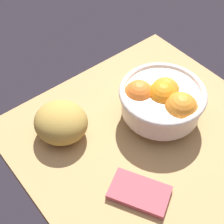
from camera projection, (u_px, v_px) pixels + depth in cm
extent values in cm
cube|color=tan|center=(162.00, 153.00, 80.90)|extent=(69.12, 61.91, 3.00)
cylinder|color=silver|center=(159.00, 113.00, 85.62)|extent=(10.19, 10.19, 2.64)
cylinder|color=silver|center=(161.00, 101.00, 82.25)|extent=(19.85, 19.85, 6.29)
torus|color=silver|center=(163.00, 93.00, 79.87)|extent=(21.45, 21.45, 1.60)
sphere|color=orange|center=(165.00, 92.00, 82.14)|extent=(7.44, 7.44, 7.44)
sphere|color=orange|center=(180.00, 109.00, 78.13)|extent=(8.40, 8.40, 8.40)
sphere|color=orange|center=(139.00, 95.00, 81.43)|extent=(7.58, 7.58, 7.58)
sphere|color=orange|center=(162.00, 97.00, 80.95)|extent=(8.01, 8.01, 8.01)
sphere|color=orange|center=(162.00, 97.00, 81.02)|extent=(7.45, 7.45, 7.45)
ellipsoid|color=#AF8D3E|center=(61.00, 122.00, 79.59)|extent=(17.62, 17.32, 8.86)
cube|color=#B04B54|center=(139.00, 193.00, 71.50)|extent=(14.87, 12.79, 1.54)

